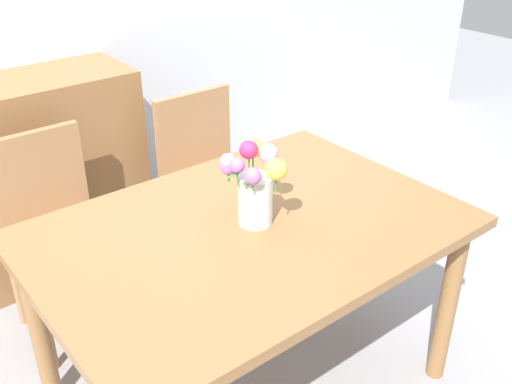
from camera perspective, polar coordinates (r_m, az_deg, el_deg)
name	(u,v)px	position (r m, az deg, el deg)	size (l,w,h in m)	color
dining_table	(248,248)	(2.08, -0.77, -5.42)	(1.45, 1.01, 0.76)	olive
chair_left	(53,223)	(2.66, -19.07, -2.82)	(0.42, 0.42, 0.90)	#9E7047
chair_right	(208,171)	(2.96, -4.70, 2.07)	(0.42, 0.42, 0.90)	#9E7047
flower_vase	(255,183)	(1.96, -0.09, 0.89)	(0.22, 0.23, 0.30)	silver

